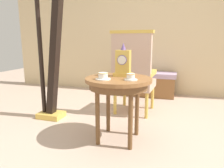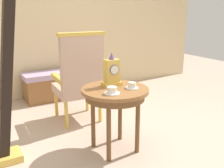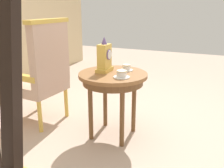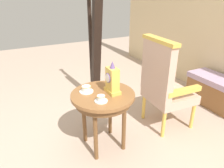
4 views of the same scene
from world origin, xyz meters
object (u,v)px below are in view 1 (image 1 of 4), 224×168
(teacup_right, at_px, (131,77))
(armchair, at_px, (133,72))
(mantel_clock, at_px, (123,63))
(side_table, at_px, (118,86))
(window_bench, at_px, (147,84))
(teacup_left, at_px, (103,76))
(harp, at_px, (50,65))

(teacup_right, relative_size, armchair, 0.11)
(mantel_clock, bearing_deg, side_table, -102.07)
(mantel_clock, height_order, armchair, armchair)
(mantel_clock, relative_size, window_bench, 0.33)
(armchair, distance_m, window_bench, 1.13)
(teacup_left, relative_size, mantel_clock, 0.43)
(armchair, distance_m, harp, 1.09)
(side_table, bearing_deg, teacup_left, -130.08)
(teacup_right, distance_m, mantel_clock, 0.24)
(teacup_left, bearing_deg, mantel_clock, 60.01)
(teacup_right, distance_m, harp, 1.21)
(side_table, bearing_deg, armchair, 91.39)
(teacup_right, distance_m, armchair, 0.92)
(teacup_right, bearing_deg, window_bench, 93.03)
(armchair, bearing_deg, window_bench, 86.97)
(teacup_left, height_order, harp, harp)
(teacup_left, bearing_deg, harp, 151.97)
(armchair, bearing_deg, teacup_left, -95.59)
(mantel_clock, bearing_deg, harp, 166.89)
(teacup_left, height_order, mantel_clock, mantel_clock)
(teacup_left, relative_size, harp, 0.08)
(side_table, distance_m, window_bench, 1.92)
(mantel_clock, bearing_deg, teacup_right, -56.57)
(harp, bearing_deg, side_table, -18.59)
(armchair, bearing_deg, harp, -153.57)
(teacup_right, xyz_separation_m, mantel_clock, (-0.12, 0.18, 0.11))
(teacup_left, bearing_deg, side_table, 49.92)
(teacup_left, distance_m, armchair, 0.96)
(mantel_clock, relative_size, armchair, 0.29)
(window_bench, bearing_deg, teacup_left, -94.24)
(mantel_clock, relative_size, harp, 0.19)
(teacup_left, bearing_deg, window_bench, 85.76)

